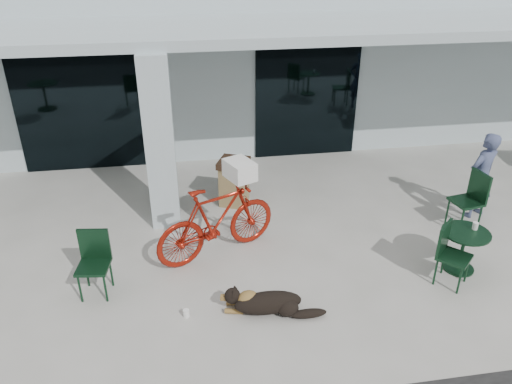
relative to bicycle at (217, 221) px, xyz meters
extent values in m
plane|color=#B4B0AA|center=(0.65, -1.09, -0.65)|extent=(80.00, 80.00, 0.00)
cube|color=#ADBEC4|center=(0.65, 7.41, 1.60)|extent=(22.00, 7.00, 4.50)
cube|color=black|center=(-2.55, 3.89, 0.70)|extent=(2.80, 0.06, 2.70)
cube|color=black|center=(2.45, 3.89, 0.70)|extent=(2.40, 0.06, 2.70)
cube|color=#ADBEC4|center=(-0.85, 1.21, 0.91)|extent=(0.50, 0.50, 3.12)
cube|color=#ADBEC4|center=(0.65, 2.51, 2.56)|extent=(22.00, 2.80, 0.18)
imported|color=maroon|center=(0.00, 0.00, 0.00)|extent=(2.22, 1.43, 1.30)
cube|color=white|center=(0.41, 0.18, 0.80)|extent=(0.55, 0.61, 0.30)
cylinder|color=white|center=(-0.58, -1.47, -0.59)|extent=(0.11, 0.11, 0.11)
imported|color=#414A6D|center=(4.94, 0.53, 0.18)|extent=(0.71, 0.60, 1.66)
cylinder|color=white|center=(3.95, -0.97, 0.11)|extent=(0.10, 0.10, 0.12)
camera|label=1|loc=(-0.47, -6.97, 4.19)|focal=35.00mm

